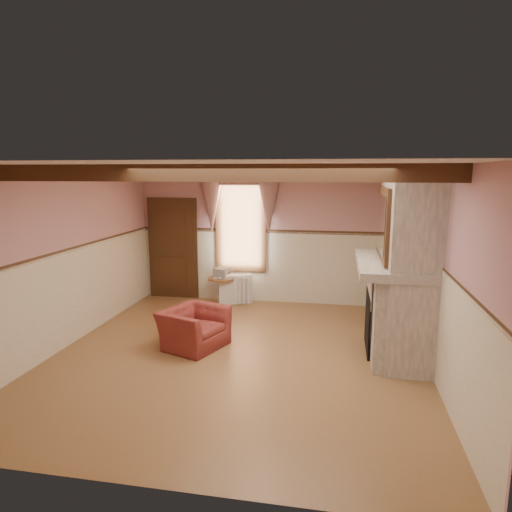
% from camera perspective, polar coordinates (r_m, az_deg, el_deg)
% --- Properties ---
extents(floor, '(5.50, 6.00, 0.01)m').
position_cam_1_polar(floor, '(7.02, -2.27, -12.28)').
color(floor, brown).
rests_on(floor, ground).
extents(ceiling, '(5.50, 6.00, 0.01)m').
position_cam_1_polar(ceiling, '(6.47, -2.45, 11.24)').
color(ceiling, silver).
rests_on(ceiling, wall_back).
extents(wall_back, '(5.50, 0.02, 2.80)m').
position_cam_1_polar(wall_back, '(9.51, 1.67, 2.52)').
color(wall_back, '#B27B7F').
rests_on(wall_back, floor).
extents(wall_front, '(5.50, 0.02, 2.80)m').
position_cam_1_polar(wall_front, '(3.84, -12.49, -9.73)').
color(wall_front, '#B27B7F').
rests_on(wall_front, floor).
extents(wall_left, '(0.02, 6.00, 2.80)m').
position_cam_1_polar(wall_left, '(7.69, -22.76, -0.18)').
color(wall_left, '#B27B7F').
rests_on(wall_left, floor).
extents(wall_right, '(0.02, 6.00, 2.80)m').
position_cam_1_polar(wall_right, '(6.57, 21.73, -1.80)').
color(wall_right, '#B27B7F').
rests_on(wall_right, floor).
extents(wainscot, '(5.50, 6.00, 1.50)m').
position_cam_1_polar(wainscot, '(6.76, -2.31, -6.41)').
color(wainscot, beige).
rests_on(wainscot, floor).
extents(chair_rail, '(5.50, 6.00, 0.08)m').
position_cam_1_polar(chair_rail, '(6.58, -2.36, -0.15)').
color(chair_rail, black).
rests_on(chair_rail, wainscot).
extents(firebox, '(0.20, 0.95, 0.90)m').
position_cam_1_polar(firebox, '(7.29, 14.48, -7.96)').
color(firebox, black).
rests_on(firebox, floor).
extents(armchair, '(1.11, 1.18, 0.62)m').
position_cam_1_polar(armchair, '(7.29, -7.78, -8.89)').
color(armchair, maroon).
rests_on(armchair, floor).
extents(side_table, '(0.67, 0.67, 0.55)m').
position_cam_1_polar(side_table, '(9.58, -4.33, -4.31)').
color(side_table, brown).
rests_on(side_table, floor).
extents(book_stack, '(0.30, 0.35, 0.20)m').
position_cam_1_polar(book_stack, '(9.52, -4.31, -2.09)').
color(book_stack, '#B7AD8C').
rests_on(book_stack, side_table).
extents(radiator, '(0.71, 0.44, 0.60)m').
position_cam_1_polar(radiator, '(9.56, -2.63, -4.16)').
color(radiator, silver).
rests_on(radiator, floor).
extents(bowl, '(0.36, 0.36, 0.09)m').
position_cam_1_polar(bowl, '(7.03, 16.86, -0.22)').
color(bowl, brown).
rests_on(bowl, mantel).
extents(mantel_clock, '(0.14, 0.24, 0.20)m').
position_cam_1_polar(mantel_clock, '(7.85, 16.24, 1.30)').
color(mantel_clock, black).
rests_on(mantel_clock, mantel).
extents(oil_lamp, '(0.11, 0.11, 0.28)m').
position_cam_1_polar(oil_lamp, '(7.56, 16.46, 1.26)').
color(oil_lamp, '#DA8B3D').
rests_on(oil_lamp, mantel).
extents(candle_red, '(0.06, 0.06, 0.16)m').
position_cam_1_polar(candle_red, '(6.65, 17.22, -0.50)').
color(candle_red, '#A4141F').
rests_on(candle_red, mantel).
extents(jar_yellow, '(0.06, 0.06, 0.12)m').
position_cam_1_polar(jar_yellow, '(6.54, 17.34, -0.88)').
color(jar_yellow, yellow).
rests_on(jar_yellow, mantel).
extents(fireplace, '(0.85, 2.00, 2.80)m').
position_cam_1_polar(fireplace, '(7.10, 18.25, -0.72)').
color(fireplace, gray).
rests_on(fireplace, floor).
extents(mantel, '(1.05, 2.05, 0.12)m').
position_cam_1_polar(mantel, '(7.08, 16.79, -0.99)').
color(mantel, gray).
rests_on(mantel, fireplace).
extents(overmantel_mirror, '(0.06, 1.44, 1.04)m').
position_cam_1_polar(overmantel_mirror, '(6.98, 15.54, 3.98)').
color(overmantel_mirror, silver).
rests_on(overmantel_mirror, fireplace).
extents(door, '(1.10, 0.10, 2.10)m').
position_cam_1_polar(door, '(10.04, -10.32, 0.76)').
color(door, black).
rests_on(door, floor).
extents(window, '(1.06, 0.08, 2.02)m').
position_cam_1_polar(window, '(9.56, -1.91, 4.07)').
color(window, white).
rests_on(window, wall_back).
extents(window_drapes, '(1.30, 0.14, 1.40)m').
position_cam_1_polar(window_drapes, '(9.43, -2.05, 7.64)').
color(window_drapes, gray).
rests_on(window_drapes, wall_back).
extents(ceiling_beam_front, '(5.50, 0.18, 0.20)m').
position_cam_1_polar(ceiling_beam_front, '(5.31, -5.38, 10.30)').
color(ceiling_beam_front, black).
rests_on(ceiling_beam_front, ceiling).
extents(ceiling_beam_back, '(5.50, 0.18, 0.20)m').
position_cam_1_polar(ceiling_beam_back, '(7.65, -0.39, 10.37)').
color(ceiling_beam_back, black).
rests_on(ceiling_beam_back, ceiling).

